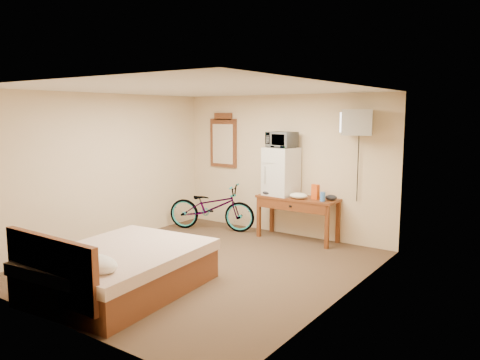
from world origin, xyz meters
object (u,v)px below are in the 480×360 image
at_px(blue_cup, 323,197).
at_px(crt_television, 357,122).
at_px(desk, 297,204).
at_px(microwave, 282,140).
at_px(mini_fridge, 281,171).
at_px(wall_mirror, 223,141).
at_px(bed, 117,269).
at_px(bicycle, 212,207).

height_order(blue_cup, crt_television, crt_television).
relative_size(desk, microwave, 2.87).
bearing_deg(mini_fridge, wall_mirror, 171.05).
height_order(desk, mini_fridge, mini_fridge).
bearing_deg(desk, crt_television, 1.30).
bearing_deg(desk, blue_cup, -7.53).
bearing_deg(desk, wall_mirror, 171.24).
relative_size(mini_fridge, crt_television, 1.33).
distance_m(blue_cup, wall_mirror, 2.45).
xyz_separation_m(microwave, crt_television, (1.36, -0.02, 0.31)).
relative_size(microwave, blue_cup, 3.25).
xyz_separation_m(desk, crt_television, (1.02, 0.02, 1.40)).
distance_m(microwave, crt_television, 1.40).
relative_size(microwave, bed, 0.22).
bearing_deg(crt_television, wall_mirror, 174.88).
bearing_deg(microwave, wall_mirror, -179.67).
relative_size(blue_cup, wall_mirror, 0.14).
bearing_deg(blue_cup, wall_mirror, 171.51).
bearing_deg(bed, wall_mirror, 107.22).
distance_m(crt_television, bicycle, 3.12).
height_order(mini_fridge, bed, mini_fridge).
bearing_deg(desk, bicycle, -170.17).
relative_size(wall_mirror, bicycle, 0.63).
bearing_deg(crt_television, microwave, 178.95).
bearing_deg(microwave, bicycle, -156.36).
height_order(desk, wall_mirror, wall_mirror).
height_order(wall_mirror, bed, wall_mirror).
bearing_deg(crt_television, blue_cup, -169.85).
height_order(desk, microwave, microwave).
bearing_deg(bed, crt_television, 63.84).
relative_size(desk, bed, 0.64).
xyz_separation_m(mini_fridge, wall_mirror, (-1.44, 0.23, 0.47)).
bearing_deg(wall_mirror, crt_television, -5.12).
bearing_deg(blue_cup, bed, -109.34).
xyz_separation_m(desk, bicycle, (-1.64, -0.28, -0.20)).
relative_size(blue_cup, bicycle, 0.09).
height_order(desk, crt_television, crt_television).
distance_m(blue_cup, crt_television, 1.31).
xyz_separation_m(mini_fridge, blue_cup, (0.85, -0.12, -0.34)).
xyz_separation_m(desk, wall_mirror, (-1.78, 0.27, 1.00)).
distance_m(microwave, blue_cup, 1.24).
height_order(crt_television, bicycle, crt_television).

